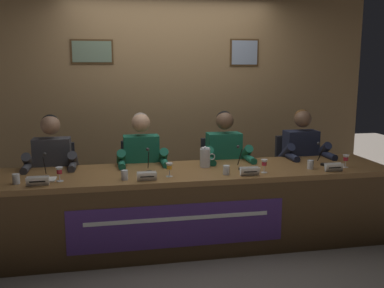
% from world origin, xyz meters
% --- Properties ---
extents(ground_plane, '(12.00, 12.00, 0.00)m').
position_xyz_m(ground_plane, '(0.00, 0.00, 0.00)').
color(ground_plane, '#70665B').
extents(wall_back_panelled, '(5.04, 0.14, 2.60)m').
position_xyz_m(wall_back_panelled, '(-0.00, 1.41, 1.30)').
color(wall_back_panelled, '#937047').
rests_on(wall_back_panelled, ground_plane).
extents(conference_table, '(3.84, 0.83, 0.73)m').
position_xyz_m(conference_table, '(-0.00, -0.11, 0.51)').
color(conference_table, brown).
rests_on(conference_table, ground_plane).
extents(chair_far_left, '(0.44, 0.44, 0.91)m').
position_xyz_m(chair_far_left, '(-1.33, 0.60, 0.44)').
color(chair_far_left, black).
rests_on(chair_far_left, ground_plane).
extents(panelist_far_left, '(0.51, 0.48, 1.24)m').
position_xyz_m(panelist_far_left, '(-1.33, 0.40, 0.72)').
color(panelist_far_left, black).
rests_on(panelist_far_left, ground_plane).
extents(nameplate_far_left, '(0.18, 0.06, 0.08)m').
position_xyz_m(nameplate_far_left, '(-1.35, -0.30, 0.77)').
color(nameplate_far_left, white).
rests_on(nameplate_far_left, conference_table).
extents(juice_glass_far_left, '(0.06, 0.06, 0.12)m').
position_xyz_m(juice_glass_far_left, '(-1.19, -0.19, 0.82)').
color(juice_glass_far_left, white).
rests_on(juice_glass_far_left, conference_table).
extents(water_cup_far_left, '(0.06, 0.06, 0.08)m').
position_xyz_m(water_cup_far_left, '(-1.54, -0.20, 0.77)').
color(water_cup_far_left, silver).
rests_on(water_cup_far_left, conference_table).
extents(microphone_far_left, '(0.06, 0.17, 0.22)m').
position_xyz_m(microphone_far_left, '(-1.33, -0.05, 0.81)').
color(microphone_far_left, black).
rests_on(microphone_far_left, conference_table).
extents(chair_center_left, '(0.44, 0.44, 0.91)m').
position_xyz_m(chair_center_left, '(-0.44, 0.60, 0.44)').
color(chair_center_left, black).
rests_on(chair_center_left, ground_plane).
extents(panelist_center_left, '(0.51, 0.48, 1.24)m').
position_xyz_m(panelist_center_left, '(-0.44, 0.40, 0.72)').
color(panelist_center_left, black).
rests_on(panelist_center_left, ground_plane).
extents(nameplate_center_left, '(0.17, 0.06, 0.08)m').
position_xyz_m(nameplate_center_left, '(-0.46, -0.32, 0.77)').
color(nameplate_center_left, white).
rests_on(nameplate_center_left, conference_table).
extents(juice_glass_center_left, '(0.06, 0.06, 0.12)m').
position_xyz_m(juice_glass_center_left, '(-0.25, -0.21, 0.82)').
color(juice_glass_center_left, white).
rests_on(juice_glass_center_left, conference_table).
extents(water_cup_center_left, '(0.06, 0.06, 0.08)m').
position_xyz_m(water_cup_center_left, '(-0.64, -0.25, 0.77)').
color(water_cup_center_left, silver).
rests_on(water_cup_center_left, conference_table).
extents(microphone_center_left, '(0.06, 0.17, 0.22)m').
position_xyz_m(microphone_center_left, '(-0.41, -0.01, 0.81)').
color(microphone_center_left, black).
rests_on(microphone_center_left, conference_table).
extents(chair_center_right, '(0.44, 0.44, 0.91)m').
position_xyz_m(chair_center_right, '(0.44, 0.60, 0.44)').
color(chair_center_right, black).
rests_on(chair_center_right, ground_plane).
extents(panelist_center_right, '(0.51, 0.48, 1.24)m').
position_xyz_m(panelist_center_right, '(0.44, 0.40, 0.72)').
color(panelist_center_right, black).
rests_on(panelist_center_right, ground_plane).
extents(nameplate_center_right, '(0.18, 0.06, 0.08)m').
position_xyz_m(nameplate_center_right, '(0.47, -0.32, 0.77)').
color(nameplate_center_right, white).
rests_on(nameplate_center_right, conference_table).
extents(juice_glass_center_right, '(0.06, 0.06, 0.12)m').
position_xyz_m(juice_glass_center_right, '(0.63, -0.23, 0.82)').
color(juice_glass_center_right, white).
rests_on(juice_glass_center_right, conference_table).
extents(water_cup_center_right, '(0.06, 0.06, 0.08)m').
position_xyz_m(water_cup_center_right, '(0.27, -0.24, 0.77)').
color(water_cup_center_right, silver).
rests_on(water_cup_center_right, conference_table).
extents(microphone_center_right, '(0.06, 0.17, 0.22)m').
position_xyz_m(microphone_center_right, '(0.46, -0.04, 0.81)').
color(microphone_center_right, black).
rests_on(microphone_center_right, conference_table).
extents(chair_far_right, '(0.44, 0.44, 0.91)m').
position_xyz_m(chair_far_right, '(1.33, 0.60, 0.44)').
color(chair_far_right, black).
rests_on(chair_far_right, ground_plane).
extents(panelist_far_right, '(0.51, 0.48, 1.24)m').
position_xyz_m(panelist_far_right, '(1.33, 0.40, 0.72)').
color(panelist_far_right, black).
rests_on(panelist_far_right, ground_plane).
extents(nameplate_far_right, '(0.17, 0.06, 0.08)m').
position_xyz_m(nameplate_far_right, '(1.29, -0.31, 0.77)').
color(nameplate_far_right, white).
rests_on(nameplate_far_right, conference_table).
extents(juice_glass_far_right, '(0.06, 0.06, 0.12)m').
position_xyz_m(juice_glass_far_right, '(1.49, -0.18, 0.82)').
color(juice_glass_far_right, white).
rests_on(juice_glass_far_right, conference_table).
extents(water_cup_far_right, '(0.06, 0.06, 0.08)m').
position_xyz_m(water_cup_far_right, '(1.12, -0.17, 0.77)').
color(water_cup_far_right, silver).
rests_on(water_cup_far_right, conference_table).
extents(microphone_far_right, '(0.06, 0.17, 0.22)m').
position_xyz_m(microphone_far_right, '(1.32, -0.02, 0.81)').
color(microphone_far_right, black).
rests_on(microphone_far_right, conference_table).
extents(water_pitcher_central, '(0.15, 0.10, 0.21)m').
position_xyz_m(water_pitcher_central, '(0.15, 0.09, 0.83)').
color(water_pitcher_central, silver).
rests_on(water_pitcher_central, conference_table).
extents(document_stack_far_left, '(0.21, 0.15, 0.01)m').
position_xyz_m(document_stack_far_left, '(-1.33, -0.13, 0.74)').
color(document_stack_far_left, white).
rests_on(document_stack_far_left, conference_table).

